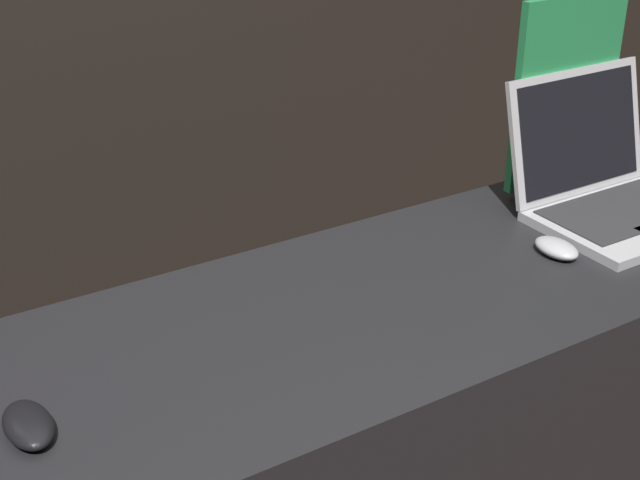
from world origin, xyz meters
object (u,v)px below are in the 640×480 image
mouse_front (28,425)px  mouse_back (556,248)px  promo_stand_back (564,101)px  laptop_back (609,184)px

mouse_front → mouse_back: size_ratio=1.21×
mouse_back → promo_stand_back: 0.39m
laptop_back → mouse_back: bearing=-159.3°
mouse_back → promo_stand_back: bearing=45.8°
laptop_back → mouse_back: (-0.23, -0.09, -0.05)m
laptop_back → promo_stand_back: 0.21m
laptop_back → mouse_back: size_ratio=3.78×
laptop_back → mouse_back: 0.26m
mouse_front → promo_stand_back: bearing=11.0°
mouse_front → laptop_back: (1.26, 0.09, 0.05)m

